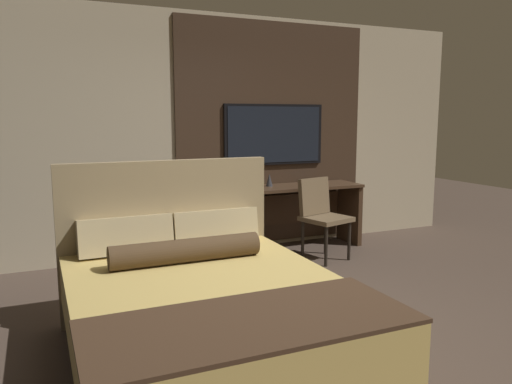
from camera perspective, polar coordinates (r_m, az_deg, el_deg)
The scene contains 9 objects.
ground_plane at distance 3.87m, azimuth 6.00°, elevation -16.05°, with size 16.00×16.00×0.00m, color #4C3D33.
wall_back_tv_panel at distance 5.95m, azimuth -5.21°, elevation 6.51°, with size 7.20×0.09×2.80m.
bed at distance 3.36m, azimuth -5.90°, elevation -13.67°, with size 1.70×2.14×1.27m.
desk at distance 6.09m, azimuth 2.96°, elevation -1.59°, with size 1.98×0.54×0.78m.
tv at distance 6.19m, azimuth 2.11°, elevation 6.58°, with size 1.32×0.04×0.74m.
desk_chair at distance 5.73m, azimuth 7.40°, elevation -2.11°, with size 0.58×0.58×0.92m.
vase_tall at distance 5.76m, azimuth -3.29°, elevation 1.92°, with size 0.14×0.14×0.32m.
vase_short at distance 6.00m, azimuth 1.53°, elevation 1.39°, with size 0.08×0.08×0.15m.
book at distance 6.30m, azimuth 6.75°, elevation 1.11°, with size 0.23×0.16×0.03m.
Camera 1 is at (-1.77, -3.04, 1.61)m, focal length 35.00 mm.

